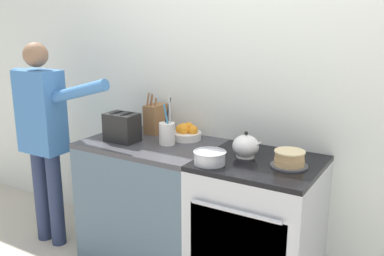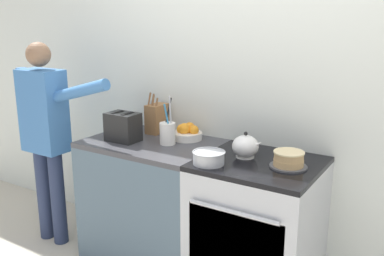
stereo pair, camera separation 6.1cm
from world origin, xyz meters
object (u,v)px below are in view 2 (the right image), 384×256
object	(u,v)px
layer_cake	(289,160)
mixing_bowl	(209,158)
person_baker	(46,128)
stove_range	(257,229)
fruit_bowl	(187,132)
tea_kettle	(246,147)
utensil_crock	(168,133)
knife_block	(157,118)
toaster	(123,127)

from	to	relation	value
layer_cake	mixing_bowl	world-z (taller)	layer_cake
person_baker	stove_range	bearing A→B (deg)	21.97
stove_range	fruit_bowl	distance (m)	0.82
stove_range	fruit_bowl	bearing A→B (deg)	164.34
layer_cake	tea_kettle	distance (m)	0.29
stove_range	person_baker	xyz separation A→B (m)	(-1.63, -0.22, 0.48)
mixing_bowl	fruit_bowl	xyz separation A→B (m)	(-0.40, 0.37, 0.01)
stove_range	person_baker	distance (m)	1.71
mixing_bowl	person_baker	distance (m)	1.39
tea_kettle	mixing_bowl	bearing A→B (deg)	-119.30
tea_kettle	utensil_crock	size ratio (longest dim) A/B	0.59
mixing_bowl	knife_block	size ratio (longest dim) A/B	0.64
layer_cake	toaster	bearing A→B (deg)	-175.66
layer_cake	mixing_bowl	xyz separation A→B (m)	(-0.41, -0.20, -0.00)
layer_cake	person_baker	xyz separation A→B (m)	(-1.81, -0.22, -0.01)
tea_kettle	person_baker	distance (m)	1.54
stove_range	toaster	xyz separation A→B (m)	(-0.98, -0.09, 0.54)
fruit_bowl	person_baker	bearing A→B (deg)	-158.27
tea_kettle	fruit_bowl	distance (m)	0.54
utensil_crock	fruit_bowl	bearing A→B (deg)	75.71
knife_block	utensil_crock	bearing A→B (deg)	-40.22
stove_range	knife_block	size ratio (longest dim) A/B	2.92
utensil_crock	fruit_bowl	distance (m)	0.18
layer_cake	utensil_crock	xyz separation A→B (m)	(-0.85, 0.01, 0.04)
stove_range	toaster	size ratio (longest dim) A/B	3.74
tea_kettle	toaster	size ratio (longest dim) A/B	0.84
stove_range	utensil_crock	xyz separation A→B (m)	(-0.67, 0.01, 0.53)
fruit_bowl	layer_cake	bearing A→B (deg)	-12.53
utensil_crock	layer_cake	bearing A→B (deg)	-0.63
toaster	person_baker	size ratio (longest dim) A/B	0.15
stove_range	utensil_crock	size ratio (longest dim) A/B	2.65
knife_block	person_baker	distance (m)	0.84
person_baker	utensil_crock	bearing A→B (deg)	27.64
tea_kettle	toaster	bearing A→B (deg)	-172.16
mixing_bowl	person_baker	bearing A→B (deg)	-179.03
stove_range	toaster	world-z (taller)	toaster
stove_range	mixing_bowl	xyz separation A→B (m)	(-0.24, -0.20, 0.48)
layer_cake	person_baker	size ratio (longest dim) A/B	0.14
knife_block	mixing_bowl	bearing A→B (deg)	-30.98
layer_cake	mixing_bowl	size ratio (longest dim) A/B	1.11
mixing_bowl	toaster	bearing A→B (deg)	171.84
person_baker	fruit_bowl	bearing A→B (deg)	35.95
knife_block	fruit_bowl	size ratio (longest dim) A/B	1.43
utensil_crock	tea_kettle	bearing A→B (deg)	2.32
layer_cake	knife_block	xyz separation A→B (m)	(-1.09, 0.21, 0.06)
mixing_bowl	tea_kettle	bearing A→B (deg)	60.70
utensil_crock	toaster	distance (m)	0.32
mixing_bowl	toaster	xyz separation A→B (m)	(-0.75, 0.11, 0.06)
tea_kettle	toaster	distance (m)	0.88
tea_kettle	utensil_crock	world-z (taller)	utensil_crock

